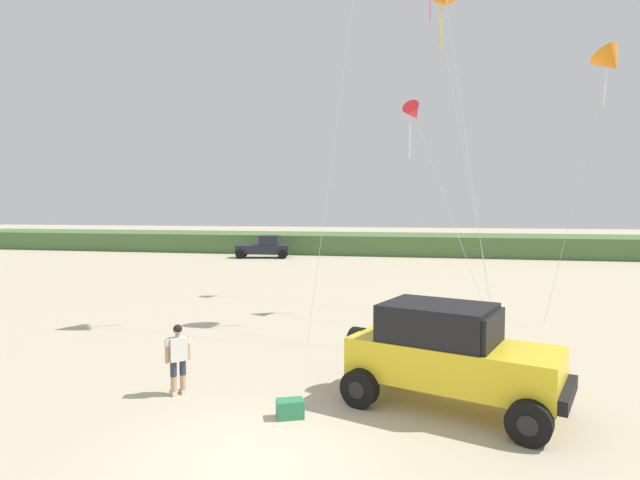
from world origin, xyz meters
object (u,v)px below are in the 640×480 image
(cooler_box, at_px, (290,409))
(jeep, at_px, (450,353))
(kite_yellow_diamond, at_px, (610,62))
(distant_pickup, at_px, (264,247))
(kite_red_delta, at_px, (414,113))
(person_watching, at_px, (178,355))

(cooler_box, bearing_deg, jeep, -1.55)
(jeep, bearing_deg, kite_yellow_diamond, 59.90)
(distant_pickup, xyz_separation_m, kite_red_delta, (13.58, -21.63, 7.32))
(jeep, height_order, cooler_box, jeep)
(jeep, bearing_deg, distant_pickup, 114.80)
(person_watching, distance_m, kite_yellow_diamond, 19.17)
(kite_red_delta, distance_m, kite_yellow_diamond, 7.69)
(person_watching, height_order, kite_red_delta, kite_red_delta)
(distant_pickup, relative_size, kite_yellow_diamond, 0.45)
(cooler_box, bearing_deg, kite_red_delta, 56.71)
(jeep, xyz_separation_m, kite_yellow_diamond, (6.28, 10.83, 8.84))
(person_watching, distance_m, distant_pickup, 33.62)
(jeep, distance_m, kite_red_delta, 12.56)
(jeep, distance_m, distant_pickup, 35.20)
(cooler_box, xyz_separation_m, kite_yellow_diamond, (9.55, 12.12, 9.85))
(person_watching, relative_size, distant_pickup, 0.34)
(jeep, height_order, distant_pickup, jeep)
(kite_yellow_diamond, bearing_deg, distant_pickup, 134.89)
(jeep, distance_m, person_watching, 6.21)
(jeep, xyz_separation_m, distant_pickup, (-14.76, 31.95, -0.26))
(distant_pickup, bearing_deg, cooler_box, -70.92)
(cooler_box, xyz_separation_m, kite_red_delta, (2.09, 11.61, 8.06))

